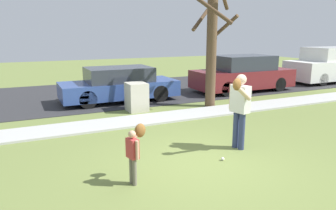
% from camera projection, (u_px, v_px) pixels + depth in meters
% --- Properties ---
extents(ground_plane, '(48.00, 48.00, 0.00)m').
position_uv_depth(ground_plane, '(144.00, 122.00, 9.71)').
color(ground_plane, olive).
extents(sidewalk_strip, '(36.00, 1.20, 0.06)m').
position_uv_depth(sidewalk_strip, '(143.00, 120.00, 9.79)').
color(sidewalk_strip, '#B2B2AD').
rests_on(sidewalk_strip, ground).
extents(road_surface, '(36.00, 6.80, 0.02)m').
position_uv_depth(road_surface, '(103.00, 93.00, 14.21)').
color(road_surface, '#2D2D30').
rests_on(road_surface, ground).
extents(person_adult, '(0.68, 0.76, 1.74)m').
position_uv_depth(person_adult, '(240.00, 104.00, 7.19)').
color(person_adult, navy).
rests_on(person_adult, ground).
extents(person_child, '(0.44, 0.47, 1.04)m').
position_uv_depth(person_child, '(135.00, 147.00, 5.62)').
color(person_child, '#6B6656').
rests_on(person_child, ground).
extents(baseball, '(0.07, 0.07, 0.07)m').
position_uv_depth(baseball, '(223.00, 159.00, 6.73)').
color(baseball, white).
rests_on(baseball, ground).
extents(utility_cabinet, '(0.65, 0.73, 0.98)m').
position_uv_depth(utility_cabinet, '(137.00, 97.00, 10.95)').
color(utility_cabinet, beige).
rests_on(utility_cabinet, ground).
extents(street_tree_near, '(1.84, 1.88, 4.26)m').
position_uv_depth(street_tree_near, '(212.00, 43.00, 11.26)').
color(street_tree_near, brown).
rests_on(street_tree_near, ground).
extents(parked_wagon_blue, '(4.50, 1.80, 1.33)m').
position_uv_depth(parked_wagon_blue, '(119.00, 85.00, 12.47)').
color(parked_wagon_blue, '#2D478C').
rests_on(parked_wagon_blue, road_surface).
extents(parked_suv_maroon, '(4.70, 1.90, 1.63)m').
position_uv_depth(parked_suv_maroon, '(243.00, 74.00, 14.66)').
color(parked_suv_maroon, maroon).
rests_on(parked_suv_maroon, road_surface).
extents(parked_van_white, '(5.00, 1.95, 1.88)m').
position_uv_depth(parked_van_white, '(330.00, 66.00, 17.37)').
color(parked_van_white, silver).
rests_on(parked_van_white, road_surface).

